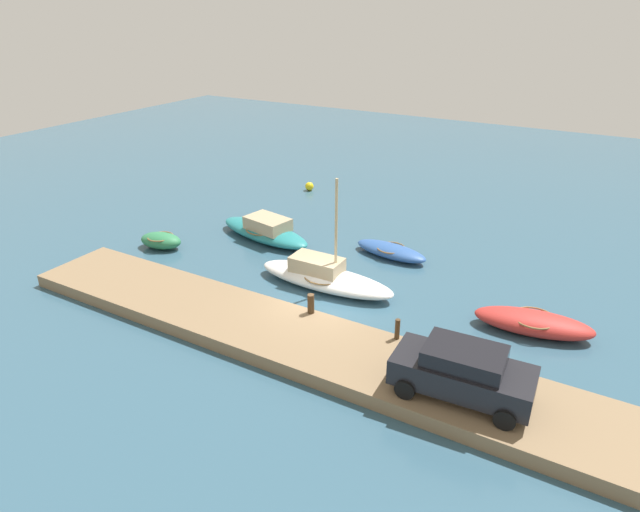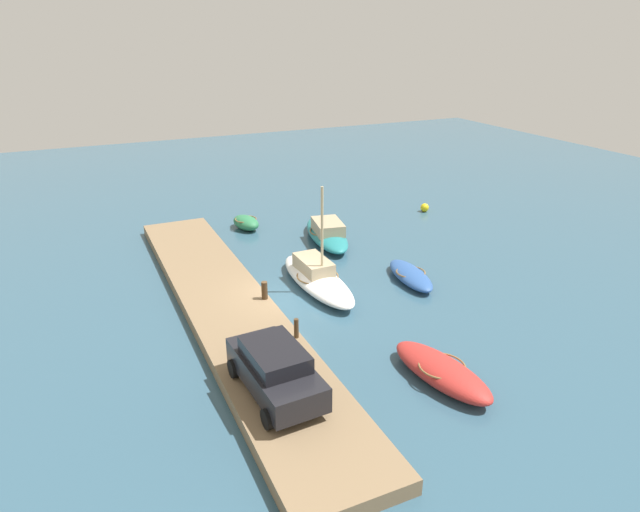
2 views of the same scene
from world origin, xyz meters
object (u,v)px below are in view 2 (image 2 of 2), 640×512
Objects in this scene: mooring_post_mid_west at (296,328)px; marker_buoy at (425,208)px; sailboat_white at (317,277)px; dinghy_green at (246,222)px; parked_car at (275,369)px; rowboat_red at (441,371)px; motorboat_teal at (327,233)px; mooring_post_west at (265,290)px; rowboat_blue at (411,275)px.

mooring_post_mid_west is 1.40× the size of marker_buoy.
sailboat_white is 9.40m from dinghy_green.
dinghy_green is 17.62m from parked_car.
rowboat_red is at bearing -7.56° from dinghy_green.
sailboat_white is at bearing -18.89° from motorboat_teal.
motorboat_teal is 7.86× the size of mooring_post_mid_west.
parked_car is (13.03, -8.02, 0.90)m from motorboat_teal.
mooring_post_mid_west is at bearing -20.14° from motorboat_teal.
dinghy_green is 10.81m from mooring_post_west.
rowboat_blue is (6.68, 1.36, -0.20)m from motorboat_teal.
marker_buoy is at bearing 70.30° from dinghy_green.
mooring_post_west is at bearing -58.66° from marker_buoy.
motorboat_teal reaches higher than dinghy_green.
sailboat_white is 8.17× the size of mooring_post_west.
sailboat_white is 1.05× the size of motorboat_teal.
rowboat_blue is 11.38m from parked_car.
sailboat_white is at bearing 147.57° from mooring_post_mid_west.
rowboat_red is 1.89× the size of dinghy_green.
mooring_post_mid_west is (4.74, -3.01, 0.42)m from sailboat_white.
mooring_post_mid_west is (3.45, -7.45, 0.61)m from rowboat_blue.
dinghy_green is at bearing -147.30° from rowboat_blue.
sailboat_white reaches higher than mooring_post_mid_west.
mooring_post_mid_west reaches higher than marker_buoy.
rowboat_blue is at bearing 88.68° from mooring_post_west.
dinghy_green is 14.35m from mooring_post_mid_west.
parked_car reaches higher than dinghy_green.
motorboat_teal is 6.82m from rowboat_blue.
marker_buoy is at bearing 149.72° from rowboat_blue.
sailboat_white reaches higher than rowboat_blue.
sailboat_white reaches higher than mooring_post_west.
rowboat_red reaches higher than marker_buoy.
motorboat_teal is at bearing 136.88° from mooring_post_west.
mooring_post_west is at bearing -70.40° from sailboat_white.
rowboat_blue is (1.29, 4.44, -0.19)m from sailboat_white.
dinghy_green is (-10.68, -4.96, 0.10)m from rowboat_blue.
mooring_post_west is (6.51, -6.09, 0.42)m from motorboat_teal.
rowboat_red is at bearing 26.36° from mooring_post_west.
mooring_post_mid_west reaches higher than rowboat_blue.
marker_buoy is at bearing 121.34° from mooring_post_west.
parked_car is (6.36, -9.37, 1.09)m from rowboat_blue.
parked_car is at bearing -46.91° from marker_buoy.
rowboat_red is 5.92m from parked_car.
motorboat_teal is at bearing 30.37° from dinghy_green.
mooring_post_mid_west is (3.62, 0.00, -0.00)m from mooring_post_west.
sailboat_white is 11.52× the size of marker_buoy.
motorboat_teal is 7.80× the size of mooring_post_west.
marker_buoy is (-7.70, 11.47, -0.23)m from sailboat_white.
mooring_post_west is at bearing -83.56° from rowboat_blue.
mooring_post_west is at bearing -32.22° from motorboat_teal.
motorboat_teal is 2.55× the size of dinghy_green.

